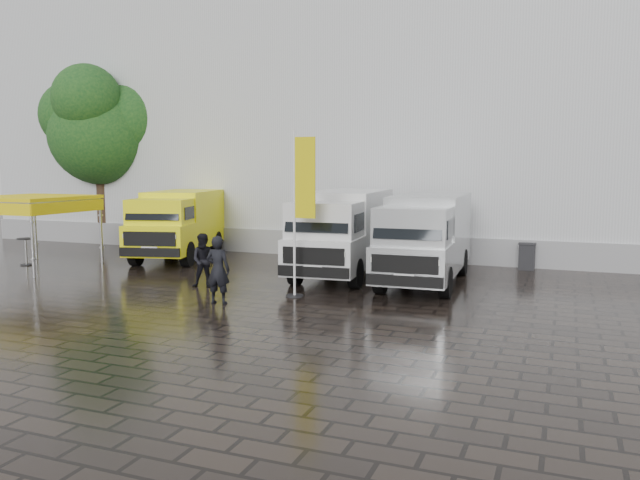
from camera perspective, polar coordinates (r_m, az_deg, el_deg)
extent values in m
plane|color=black|center=(17.25, -1.78, -5.40)|extent=(120.00, 120.00, 0.00)
cube|color=silver|center=(31.92, 13.32, 10.79)|extent=(44.00, 16.00, 12.00)
cube|color=gray|center=(24.10, 10.17, -0.85)|extent=(44.00, 0.15, 1.00)
cylinder|color=silver|center=(27.04, -24.59, 0.98)|extent=(0.10, 0.10, 2.43)
cylinder|color=silver|center=(24.80, -19.38, 0.75)|extent=(0.10, 0.10, 2.43)
cylinder|color=silver|center=(22.47, -24.81, -0.07)|extent=(0.10, 0.10, 2.43)
cube|color=yellow|center=(24.66, -24.83, 3.54)|extent=(3.45, 3.45, 0.12)
cylinder|color=black|center=(17.59, -2.34, -5.10)|extent=(0.50, 0.50, 0.04)
cylinder|color=white|center=(17.27, -2.37, 2.34)|extent=(0.07, 0.07, 4.61)
cube|color=yellow|center=(17.09, -1.37, 5.71)|extent=(0.60, 0.03, 2.21)
cylinder|color=black|center=(31.28, -19.20, 3.63)|extent=(0.60, 0.60, 4.30)
sphere|color=#143F1A|center=(31.29, -19.41, 9.14)|extent=(4.73, 4.73, 4.73)
sphere|color=#143F1A|center=(32.51, -19.30, 12.46)|extent=(2.79, 2.79, 2.79)
cylinder|color=black|center=(25.49, -25.29, -0.97)|extent=(0.60, 0.60, 1.01)
cube|color=black|center=(23.25, 18.39, -1.41)|extent=(0.58, 0.58, 0.96)
imported|color=black|center=(16.73, -9.31, -2.70)|extent=(0.69, 0.48, 1.82)
imported|color=black|center=(19.05, -10.52, -1.86)|extent=(0.98, 0.90, 1.64)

